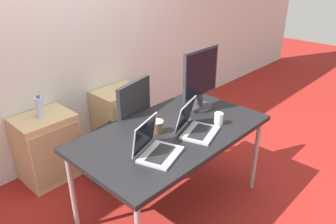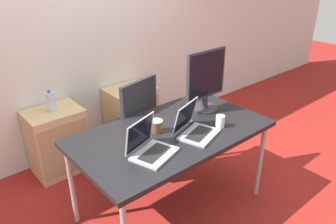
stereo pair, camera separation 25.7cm
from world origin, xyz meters
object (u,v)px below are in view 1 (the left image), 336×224
object	(u,v)px
laptop_right	(195,127)
office_chair	(121,142)
cabinet_right	(120,117)
cabinet_left	(48,147)
mouse	(188,119)
coffee_cup_white	(219,119)
monitor	(200,80)
water_bottle	(40,107)
laptop_left	(155,148)
coffee_cup_brown	(157,127)

from	to	relation	value
laptop_right	office_chair	bearing A→B (deg)	97.00
cabinet_right	cabinet_left	bearing A→B (deg)	180.00
mouse	coffee_cup_white	xyz separation A→B (m)	(0.13, -0.22, 0.03)
cabinet_right	coffee_cup_white	distance (m)	1.48
laptop_right	monitor	distance (m)	0.52
water_bottle	laptop_left	bearing A→B (deg)	-82.68
office_chair	laptop_right	xyz separation A→B (m)	(0.10, -0.83, 0.44)
office_chair	monitor	world-z (taller)	monitor
water_bottle	mouse	size ratio (longest dim) A/B	3.36
laptop_left	coffee_cup_brown	bearing A→B (deg)	42.30
laptop_right	mouse	bearing A→B (deg)	57.11
office_chair	cabinet_right	size ratio (longest dim) A/B	1.56
office_chair	monitor	size ratio (longest dim) A/B	1.91
cabinet_left	water_bottle	xyz separation A→B (m)	(-0.00, 0.00, 0.44)
mouse	coffee_cup_brown	bearing A→B (deg)	170.94
cabinet_left	laptop_right	size ratio (longest dim) A/B	1.84
water_bottle	laptop_left	size ratio (longest dim) A/B	0.58
cabinet_right	water_bottle	bearing A→B (deg)	179.86
office_chair	monitor	distance (m)	1.00
office_chair	coffee_cup_brown	size ratio (longest dim) A/B	10.55
laptop_right	coffee_cup_brown	xyz separation A→B (m)	(-0.20, 0.22, -0.00)
laptop_left	office_chair	bearing A→B (deg)	68.11
laptop_right	laptop_left	bearing A→B (deg)	179.38
laptop_left	coffee_cup_white	bearing A→B (deg)	-4.81
laptop_left	mouse	distance (m)	0.57
water_bottle	coffee_cup_brown	distance (m)	1.20
coffee_cup_white	laptop_left	bearing A→B (deg)	175.19
monitor	laptop_right	bearing A→B (deg)	-145.49
cabinet_right	coffee_cup_brown	world-z (taller)	coffee_cup_brown
coffee_cup_brown	water_bottle	bearing A→B (deg)	109.80
mouse	coffee_cup_brown	world-z (taller)	coffee_cup_brown
office_chair	coffee_cup_white	size ratio (longest dim) A/B	10.59
cabinet_left	laptop_left	distance (m)	1.44
laptop_left	monitor	xyz separation A→B (m)	(0.82, 0.26, 0.22)
mouse	coffee_cup_white	world-z (taller)	coffee_cup_white
cabinet_left	coffee_cup_brown	world-z (taller)	coffee_cup_brown
laptop_left	laptop_right	size ratio (longest dim) A/B	1.00
laptop_left	coffee_cup_brown	xyz separation A→B (m)	(0.23, 0.21, -0.00)
monitor	mouse	world-z (taller)	monitor
cabinet_right	water_bottle	world-z (taller)	water_bottle
coffee_cup_white	cabinet_left	bearing A→B (deg)	121.31
office_chair	water_bottle	world-z (taller)	office_chair
cabinet_left	coffee_cup_brown	xyz separation A→B (m)	(0.41, -1.13, 0.49)
mouse	coffee_cup_white	distance (m)	0.26
monitor	coffee_cup_brown	bearing A→B (deg)	-175.18
water_bottle	coffee_cup_brown	bearing A→B (deg)	-70.20
coffee_cup_white	monitor	bearing A→B (deg)	65.25
water_bottle	laptop_left	world-z (taller)	laptop_left
laptop_right	coffee_cup_brown	size ratio (longest dim) A/B	3.68
cabinet_left	laptop_right	bearing A→B (deg)	-65.66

